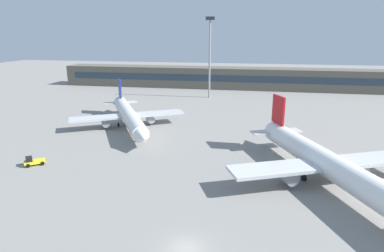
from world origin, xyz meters
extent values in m
plane|color=gray|center=(0.00, 40.00, 0.00)|extent=(400.00, 400.00, 0.00)
cube|color=#5B564C|center=(0.00, 114.78, 4.50)|extent=(158.16, 12.00, 9.00)
cube|color=#263847|center=(0.00, 108.73, 4.95)|extent=(150.25, 0.16, 2.80)
cylinder|color=white|center=(18.99, 20.18, 3.52)|extent=(19.22, 36.71, 4.05)
cone|color=white|center=(10.57, 39.19, 3.52)|extent=(4.23, 4.85, 2.83)
cube|color=red|center=(11.87, 36.25, 8.47)|extent=(2.25, 4.44, 5.86)
cube|color=silver|center=(11.74, 36.54, 3.73)|extent=(10.95, 7.04, 0.26)
cube|color=silver|center=(18.56, 21.15, 3.20)|extent=(31.30, 17.61, 0.53)
cylinder|color=gray|center=(12.71, 18.56, 1.69)|extent=(3.33, 3.98, 2.13)
cylinder|color=gray|center=(24.40, 23.74, 1.69)|extent=(3.33, 3.98, 2.13)
cylinder|color=black|center=(15.59, 21.00, 0.53)|extent=(0.82, 1.15, 1.07)
cylinder|color=black|center=(20.66, 23.25, 0.53)|extent=(0.82, 1.15, 1.07)
cylinder|color=silver|center=(-24.59, 46.11, 3.20)|extent=(20.46, 32.18, 3.69)
cone|color=silver|center=(-15.14, 29.48, 3.20)|extent=(5.05, 5.26, 3.50)
cone|color=silver|center=(-33.94, 62.57, 3.20)|extent=(4.06, 4.48, 2.58)
cube|color=navy|center=(-32.50, 60.02, 7.71)|extent=(2.41, 3.88, 5.34)
cube|color=silver|center=(-32.64, 60.28, 3.40)|extent=(9.78, 7.15, 0.23)
cube|color=silver|center=(-25.07, 46.95, 2.91)|extent=(27.60, 18.43, 0.49)
cylinder|color=gray|center=(-30.13, 44.07, 1.54)|extent=(3.22, 3.66, 1.94)
cylinder|color=gray|center=(-20.01, 49.83, 1.54)|extent=(3.22, 3.66, 1.94)
cylinder|color=black|center=(-18.55, 35.48, 0.49)|extent=(0.82, 1.04, 0.97)
cylinder|color=black|center=(-27.74, 46.55, 0.49)|extent=(0.82, 1.04, 0.97)
cylinder|color=black|center=(-23.35, 49.04, 0.49)|extent=(0.82, 1.04, 0.97)
cube|color=yellow|center=(-32.52, 18.90, 0.65)|extent=(3.74, 3.43, 0.60)
cube|color=black|center=(-33.22, 18.34, 1.30)|extent=(1.74, 1.78, 0.90)
cylinder|color=black|center=(-33.94, 18.75, 0.35)|extent=(0.70, 0.64, 0.70)
cylinder|color=black|center=(-32.96, 17.54, 0.35)|extent=(0.70, 0.64, 0.70)
cylinder|color=black|center=(-32.08, 20.27, 0.35)|extent=(0.70, 0.64, 0.70)
cylinder|color=black|center=(-31.09, 19.05, 0.35)|extent=(0.70, 0.64, 0.70)
cylinder|color=gray|center=(-9.82, 91.09, 14.05)|extent=(0.70, 0.70, 28.10)
cube|color=#333338|center=(-9.82, 91.09, 28.70)|extent=(3.20, 0.80, 1.20)
camera|label=1|loc=(6.62, -31.37, 23.59)|focal=30.72mm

